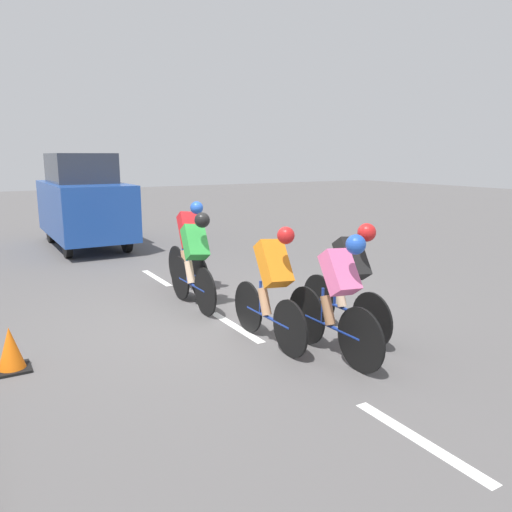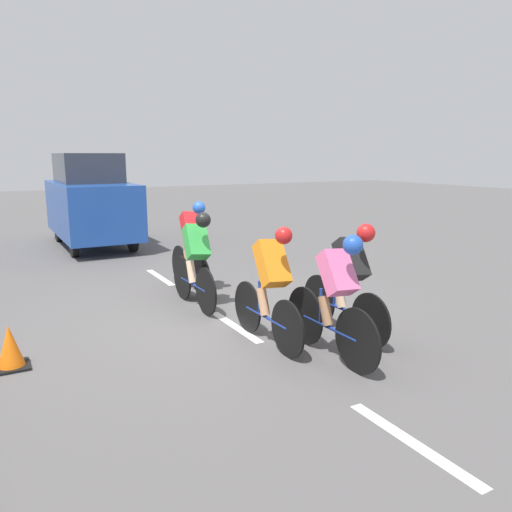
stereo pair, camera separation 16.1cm
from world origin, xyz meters
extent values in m
plane|color=#565454|center=(0.00, 0.00, 0.00)|extent=(60.00, 60.00, 0.00)
cube|color=white|center=(0.00, 3.72, 0.00)|extent=(0.12, 1.40, 0.01)
cube|color=white|center=(0.00, 0.52, 0.00)|extent=(0.12, 1.40, 0.01)
cube|color=white|center=(0.00, -2.68, 0.00)|extent=(0.12, 1.40, 0.01)
cylinder|color=black|center=(-1.09, 0.94, 0.34)|extent=(0.03, 0.68, 0.68)
cylinder|color=black|center=(-1.09, 1.99, 0.34)|extent=(0.03, 0.68, 0.68)
cylinder|color=navy|center=(-1.09, 1.46, 0.34)|extent=(0.04, 1.05, 0.04)
cylinder|color=navy|center=(-1.09, 1.28, 0.55)|extent=(0.04, 0.04, 0.42)
cylinder|color=yellow|center=(-1.09, 1.41, 0.44)|extent=(0.07, 0.07, 0.16)
cylinder|color=beige|center=(-1.09, 1.38, 0.52)|extent=(0.12, 0.23, 0.36)
cube|color=black|center=(-1.12, 1.56, 1.02)|extent=(0.37, 0.46, 0.57)
sphere|color=red|center=(-1.14, 1.78, 1.38)|extent=(0.22, 0.22, 0.22)
cylinder|color=black|center=(-0.48, 1.49, 0.36)|extent=(0.03, 0.72, 0.72)
cylinder|color=black|center=(-0.48, 2.47, 0.36)|extent=(0.03, 0.72, 0.72)
cylinder|color=navy|center=(-0.48, 1.98, 0.36)|extent=(0.04, 0.98, 0.04)
cylinder|color=navy|center=(-0.48, 1.81, 0.57)|extent=(0.04, 0.04, 0.42)
cylinder|color=yellow|center=(-0.48, 1.93, 0.46)|extent=(0.07, 0.07, 0.16)
cylinder|color=#9E704C|center=(-0.48, 1.91, 0.54)|extent=(0.12, 0.23, 0.36)
cube|color=pink|center=(-0.49, 2.08, 1.02)|extent=(0.35, 0.44, 0.54)
sphere|color=blue|center=(-0.51, 2.30, 1.36)|extent=(0.22, 0.22, 0.22)
cylinder|color=black|center=(-0.14, -1.96, 0.36)|extent=(0.03, 0.72, 0.72)
cylinder|color=black|center=(-0.14, -0.97, 0.36)|extent=(0.03, 0.72, 0.72)
cylinder|color=navy|center=(-0.14, -1.46, 0.36)|extent=(0.04, 0.99, 0.04)
cylinder|color=navy|center=(-0.14, -1.63, 0.57)|extent=(0.04, 0.04, 0.42)
cylinder|color=white|center=(-0.14, -1.51, 0.46)|extent=(0.07, 0.07, 0.16)
cylinder|color=tan|center=(-0.14, -1.54, 0.54)|extent=(0.12, 0.23, 0.36)
cube|color=red|center=(-0.17, -1.36, 1.07)|extent=(0.38, 0.51, 0.63)
sphere|color=blue|center=(-0.20, -1.14, 1.46)|extent=(0.21, 0.21, 0.21)
cylinder|color=black|center=(0.14, -1.10, 0.35)|extent=(0.03, 0.71, 0.71)
cylinder|color=black|center=(0.14, -0.14, 0.35)|extent=(0.03, 0.71, 0.71)
cylinder|color=navy|center=(0.14, -0.62, 0.35)|extent=(0.04, 0.96, 0.04)
cylinder|color=navy|center=(0.14, -0.78, 0.56)|extent=(0.04, 0.04, 0.42)
cylinder|color=yellow|center=(0.14, -0.67, 0.45)|extent=(0.07, 0.07, 0.16)
cylinder|color=beige|center=(0.14, -0.69, 0.53)|extent=(0.12, 0.23, 0.36)
cube|color=green|center=(0.12, -0.52, 1.02)|extent=(0.37, 0.45, 0.56)
sphere|color=black|center=(0.09, -0.30, 1.38)|extent=(0.22, 0.22, 0.22)
cylinder|color=black|center=(-0.06, 0.77, 0.34)|extent=(0.03, 0.68, 0.68)
cylinder|color=black|center=(-0.06, 1.75, 0.34)|extent=(0.03, 0.68, 0.68)
cylinder|color=navy|center=(-0.06, 1.26, 0.34)|extent=(0.04, 0.98, 0.04)
cylinder|color=navy|center=(-0.06, 1.09, 0.55)|extent=(0.04, 0.04, 0.42)
cylinder|color=white|center=(-0.06, 1.21, 0.44)|extent=(0.07, 0.07, 0.16)
cylinder|color=tan|center=(-0.06, 1.18, 0.52)|extent=(0.12, 0.23, 0.36)
cube|color=orange|center=(-0.08, 1.36, 1.03)|extent=(0.36, 0.48, 0.59)
sphere|color=red|center=(-0.10, 1.58, 1.40)|extent=(0.20, 0.20, 0.20)
cylinder|color=black|center=(-0.26, -5.53, 0.32)|extent=(0.14, 0.64, 0.64)
cylinder|color=black|center=(1.10, -5.53, 0.32)|extent=(0.14, 0.64, 0.64)
cylinder|color=black|center=(-0.26, -7.93, 0.32)|extent=(0.14, 0.64, 0.64)
cylinder|color=black|center=(1.10, -7.93, 0.32)|extent=(0.14, 0.64, 0.64)
cube|color=#1E479E|center=(0.42, -6.73, 0.97)|extent=(1.70, 3.87, 1.31)
cube|color=#2D333D|center=(0.42, -6.92, 1.98)|extent=(1.39, 2.13, 0.72)
cube|color=black|center=(2.75, 0.54, 0.01)|extent=(0.36, 0.36, 0.03)
cone|color=orange|center=(2.75, 0.54, 0.26)|extent=(0.28, 0.28, 0.46)
camera|label=1|loc=(3.03, 6.24, 2.29)|focal=35.00mm
camera|label=2|loc=(2.89, 6.32, 2.29)|focal=35.00mm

